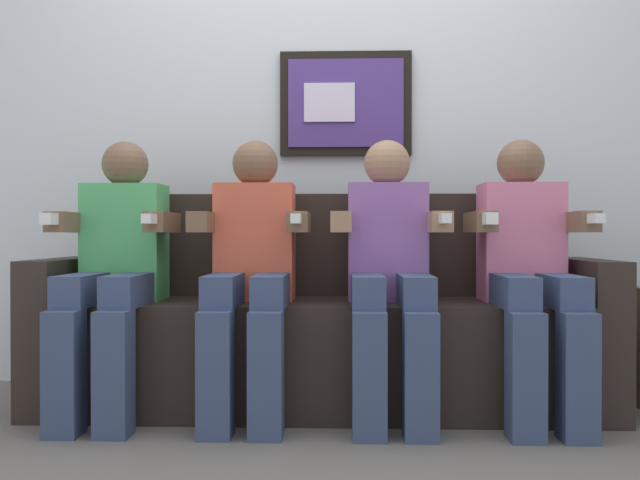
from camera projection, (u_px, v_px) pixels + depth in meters
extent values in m
plane|color=#66605B|center=(319.00, 428.00, 2.43)|extent=(6.15, 6.15, 0.00)
cube|color=silver|center=(324.00, 116.00, 3.18)|extent=(4.73, 0.05, 2.60)
cube|color=black|center=(346.00, 104.00, 3.14)|extent=(0.63, 0.03, 0.50)
cube|color=#4C337F|center=(346.00, 103.00, 3.13)|extent=(0.55, 0.02, 0.42)
cube|color=silver|center=(329.00, 103.00, 3.12)|extent=(0.24, 0.02, 0.18)
cube|color=#2D231E|center=(321.00, 354.00, 2.72)|extent=(2.05, 0.58, 0.45)
cube|color=#2D231E|center=(323.00, 245.00, 2.94)|extent=(2.05, 0.14, 0.45)
cube|color=#2D231E|center=(62.00, 332.00, 2.75)|extent=(0.14, 0.58, 0.62)
cube|color=#2D231E|center=(587.00, 335.00, 2.68)|extent=(0.14, 0.58, 0.62)
cube|color=#4CB266|center=(125.00, 242.00, 2.73)|extent=(0.32, 0.20, 0.48)
sphere|color=brown|center=(125.00, 164.00, 2.73)|extent=(0.19, 0.19, 0.19)
cube|color=#38476B|center=(86.00, 289.00, 2.54)|extent=(0.12, 0.40, 0.12)
cube|color=#38476B|center=(132.00, 289.00, 2.53)|extent=(0.12, 0.40, 0.12)
cube|color=#38476B|center=(64.00, 373.00, 2.34)|extent=(0.12, 0.12, 0.45)
cube|color=#38476B|center=(114.00, 374.00, 2.33)|extent=(0.12, 0.12, 0.45)
cube|color=brown|center=(69.00, 222.00, 2.62)|extent=(0.08, 0.28, 0.08)
cube|color=brown|center=(163.00, 222.00, 2.60)|extent=(0.08, 0.28, 0.08)
cube|color=white|center=(151.00, 219.00, 2.44)|extent=(0.04, 0.13, 0.04)
cube|color=white|center=(51.00, 219.00, 2.46)|extent=(0.04, 0.10, 0.04)
cube|color=#D8593F|center=(255.00, 242.00, 2.71)|extent=(0.32, 0.20, 0.48)
sphere|color=brown|center=(255.00, 164.00, 2.71)|extent=(0.19, 0.19, 0.19)
cube|color=#38476B|center=(225.00, 289.00, 2.52)|extent=(0.12, 0.40, 0.12)
cube|color=#38476B|center=(272.00, 290.00, 2.51)|extent=(0.12, 0.40, 0.12)
cube|color=#38476B|center=(216.00, 374.00, 2.32)|extent=(0.12, 0.12, 0.45)
cube|color=#38476B|center=(266.00, 375.00, 2.32)|extent=(0.12, 0.12, 0.45)
cube|color=brown|center=(204.00, 222.00, 2.60)|extent=(0.08, 0.28, 0.08)
cube|color=brown|center=(299.00, 222.00, 2.59)|extent=(0.08, 0.28, 0.08)
cube|color=white|center=(296.00, 219.00, 2.43)|extent=(0.04, 0.13, 0.04)
cube|color=#8C59A5|center=(387.00, 242.00, 2.70)|extent=(0.32, 0.20, 0.48)
sphere|color=#9E7556|center=(387.00, 163.00, 2.69)|extent=(0.19, 0.19, 0.19)
cube|color=#38476B|center=(367.00, 290.00, 2.50)|extent=(0.12, 0.40, 0.12)
cube|color=#38476B|center=(414.00, 290.00, 2.50)|extent=(0.12, 0.40, 0.12)
cube|color=#38476B|center=(369.00, 375.00, 2.30)|extent=(0.12, 0.12, 0.45)
cube|color=#38476B|center=(421.00, 376.00, 2.30)|extent=(0.12, 0.12, 0.45)
cube|color=#9E7556|center=(341.00, 222.00, 2.58)|extent=(0.08, 0.28, 0.08)
cube|color=#9E7556|center=(438.00, 222.00, 2.57)|extent=(0.08, 0.28, 0.08)
cube|color=white|center=(444.00, 219.00, 2.41)|extent=(0.04, 0.13, 0.04)
cube|color=pink|center=(520.00, 242.00, 2.68)|extent=(0.32, 0.20, 0.48)
sphere|color=brown|center=(521.00, 163.00, 2.68)|extent=(0.19, 0.19, 0.19)
cube|color=#38476B|center=(511.00, 290.00, 2.48)|extent=(0.12, 0.40, 0.12)
cube|color=#38476B|center=(559.00, 290.00, 2.48)|extent=(0.12, 0.40, 0.12)
cube|color=#38476B|center=(525.00, 376.00, 2.29)|extent=(0.12, 0.12, 0.45)
cube|color=#38476B|center=(578.00, 377.00, 2.28)|extent=(0.12, 0.12, 0.45)
cube|color=brown|center=(480.00, 222.00, 2.56)|extent=(0.08, 0.28, 0.08)
cube|color=brown|center=(578.00, 222.00, 2.55)|extent=(0.08, 0.28, 0.08)
cube|color=white|center=(594.00, 219.00, 2.39)|extent=(0.04, 0.13, 0.04)
cube|color=white|center=(489.00, 219.00, 2.40)|extent=(0.04, 0.10, 0.04)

